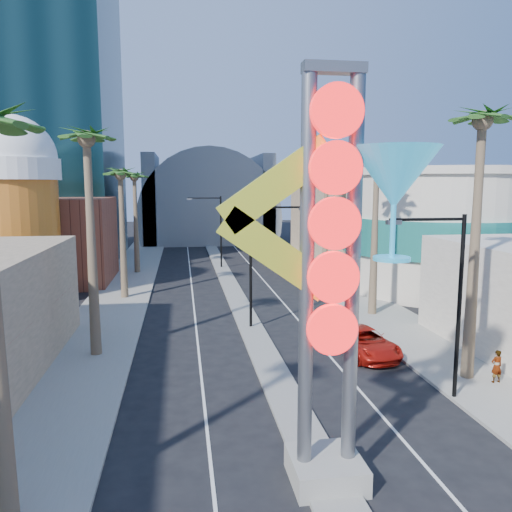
{
  "coord_description": "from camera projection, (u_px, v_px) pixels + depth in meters",
  "views": [
    {
      "loc": [
        -4.28,
        -10.96,
        9.16
      ],
      "look_at": [
        0.14,
        18.69,
        4.92
      ],
      "focal_mm": 35.0,
      "sensor_mm": 36.0,
      "label": 1
    }
  ],
  "objects": [
    {
      "name": "streetlight_0",
      "position": [
        259.0,
        254.0,
        31.63
      ],
      "size": [
        3.79,
        0.25,
        8.0
      ],
      "color": "black",
      "rests_on": "ground"
    },
    {
      "name": "hotel_tower",
      "position": [
        21.0,
        45.0,
        56.84
      ],
      "size": [
        20.0,
        20.0,
        50.0
      ],
      "primitive_type": "cube",
      "color": "black",
      "rests_on": "ground"
    },
    {
      "name": "palm_6",
      "position": [
        377.0,
        174.0,
        34.11
      ],
      "size": [
        2.4,
        2.4,
        11.7
      ],
      "color": "brown",
      "rests_on": "ground"
    },
    {
      "name": "median",
      "position": [
        226.0,
        277.0,
        49.85
      ],
      "size": [
        1.6,
        84.0,
        0.15
      ],
      "primitive_type": "cube",
      "color": "gray",
      "rests_on": "ground"
    },
    {
      "name": "turquoise_building",
      "position": [
        437.0,
        230.0,
        43.92
      ],
      "size": [
        16.6,
        16.6,
        10.6
      ],
      "color": "#BEB3A1",
      "rests_on": "ground"
    },
    {
      "name": "palm_3",
      "position": [
        134.0,
        182.0,
        51.13
      ],
      "size": [
        2.4,
        2.4,
        11.2
      ],
      "color": "brown",
      "rests_on": "ground"
    },
    {
      "name": "palm_5",
      "position": [
        481.0,
        138.0,
        22.17
      ],
      "size": [
        2.4,
        2.4,
        13.2
      ],
      "color": "brown",
      "rests_on": "ground"
    },
    {
      "name": "streetlight_2",
      "position": [
        450.0,
        290.0,
        20.78
      ],
      "size": [
        3.45,
        0.25,
        8.0
      ],
      "color": "black",
      "rests_on": "ground"
    },
    {
      "name": "beer_mug",
      "position": [
        15.0,
        203.0,
        38.44
      ],
      "size": [
        7.0,
        7.0,
        14.5
      ],
      "color": "#C27419",
      "rests_on": "ground"
    },
    {
      "name": "streetlight_1",
      "position": [
        216.0,
        225.0,
        54.97
      ],
      "size": [
        3.79,
        0.25,
        8.0
      ],
      "color": "black",
      "rests_on": "ground"
    },
    {
      "name": "neon_sign",
      "position": [
        358.0,
        249.0,
        14.64
      ],
      "size": [
        6.53,
        2.6,
        12.55
      ],
      "color": "gray",
      "rests_on": "ground"
    },
    {
      "name": "canopy",
      "position": [
        208.0,
        215.0,
        82.55
      ],
      "size": [
        22.0,
        16.0,
        22.0
      ],
      "color": "slate",
      "rests_on": "ground"
    },
    {
      "name": "brick_filler_west",
      "position": [
        57.0,
        241.0,
        46.96
      ],
      "size": [
        10.0,
        10.0,
        8.0
      ],
      "primitive_type": "cube",
      "color": "brown",
      "rests_on": "ground"
    },
    {
      "name": "red_pickup",
      "position": [
        364.0,
        342.0,
        27.13
      ],
      "size": [
        3.12,
        5.54,
        1.46
      ],
      "primitive_type": "imported",
      "rotation": [
        0.0,
        0.0,
        0.14
      ],
      "color": "#B0150D",
      "rests_on": "ground"
    },
    {
      "name": "pedestrian_a",
      "position": [
        497.0,
        366.0,
        22.92
      ],
      "size": [
        0.6,
        0.43,
        1.55
      ],
      "primitive_type": "imported",
      "rotation": [
        0.0,
        0.0,
        3.24
      ],
      "color": "gray",
      "rests_on": "sidewalk_east"
    },
    {
      "name": "sidewalk_west",
      "position": [
        125.0,
        286.0,
        45.52
      ],
      "size": [
        5.0,
        100.0,
        0.15
      ],
      "primitive_type": "cube",
      "color": "gray",
      "rests_on": "ground"
    },
    {
      "name": "filler_east",
      "position": [
        348.0,
        220.0,
        61.29
      ],
      "size": [
        10.0,
        20.0,
        10.0
      ],
      "primitive_type": "cube",
      "color": "#8D775B",
      "rests_on": "ground"
    },
    {
      "name": "palm_2",
      "position": [
        121.0,
        181.0,
        39.38
      ],
      "size": [
        2.4,
        2.4,
        11.2
      ],
      "color": "brown",
      "rests_on": "ground"
    },
    {
      "name": "palm_1",
      "position": [
        87.0,
        153.0,
        25.48
      ],
      "size": [
        2.4,
        2.4,
        12.7
      ],
      "color": "brown",
      "rests_on": "ground"
    },
    {
      "name": "sidewalk_east",
      "position": [
        327.0,
        280.0,
        48.3
      ],
      "size": [
        5.0,
        100.0,
        0.15
      ],
      "primitive_type": "cube",
      "color": "gray",
      "rests_on": "ground"
    },
    {
      "name": "palm_7",
      "position": [
        327.0,
        167.0,
        45.74
      ],
      "size": [
        2.4,
        2.4,
        12.7
      ],
      "color": "brown",
      "rests_on": "ground"
    }
  ]
}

